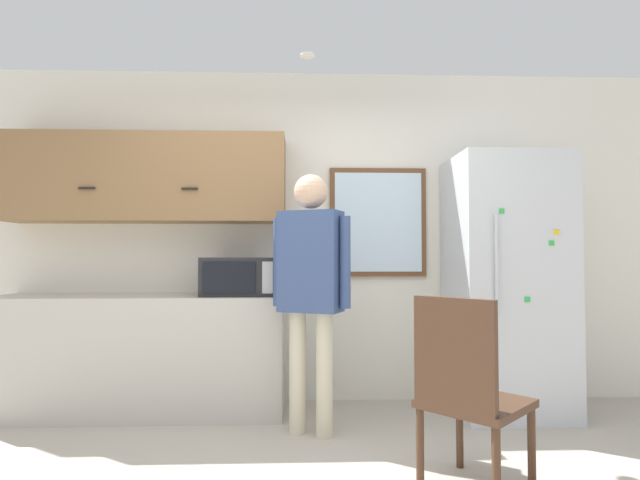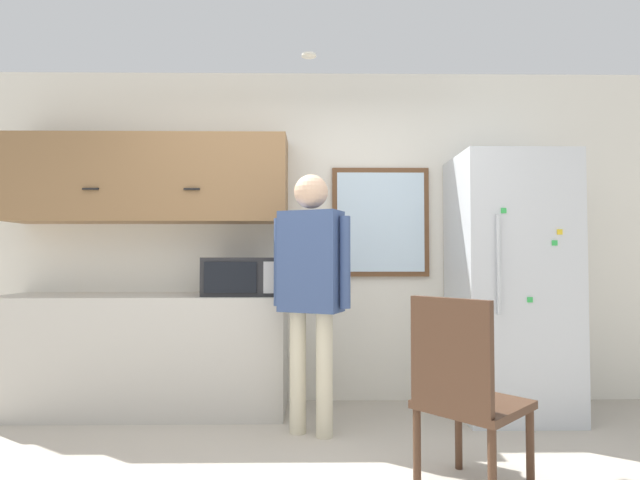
% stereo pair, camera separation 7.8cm
% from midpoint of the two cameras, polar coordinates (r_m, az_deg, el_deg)
% --- Properties ---
extents(back_wall, '(6.00, 0.06, 2.70)m').
position_cam_midpoint_polar(back_wall, '(4.14, -2.52, 0.54)').
color(back_wall, silver).
rests_on(back_wall, ground_plane).
extents(counter, '(2.16, 0.57, 0.88)m').
position_cam_midpoint_polar(counter, '(4.08, -19.02, -12.15)').
color(counter, '#BCB7AD').
rests_on(counter, ground_plane).
extents(upper_cabinets, '(2.16, 0.38, 0.68)m').
position_cam_midpoint_polar(upper_cabinets, '(4.16, -18.36, 6.58)').
color(upper_cabinets, olive).
extents(microwave, '(0.54, 0.38, 0.29)m').
position_cam_midpoint_polar(microwave, '(3.81, -8.46, -4.14)').
color(microwave, '#232326').
rests_on(microwave, counter).
extents(person, '(0.51, 0.36, 1.72)m').
position_cam_midpoint_polar(person, '(3.32, -0.36, -4.04)').
color(person, beige).
rests_on(person, ground_plane).
extents(refrigerator, '(0.80, 0.75, 1.93)m').
position_cam_midpoint_polar(refrigerator, '(4.03, 21.35, -4.73)').
color(refrigerator, silver).
rests_on(refrigerator, ground_plane).
extents(chair, '(0.65, 0.65, 0.98)m').
position_cam_midpoint_polar(chair, '(2.64, 16.91, -15.95)').
color(chair, '#472D1E').
rests_on(chair, ground_plane).
extents(window, '(0.80, 0.05, 0.89)m').
position_cam_midpoint_polar(window, '(4.14, 7.46, 2.04)').
color(window, brown).
extents(ceiling_light, '(0.11, 0.11, 0.01)m').
position_cam_midpoint_polar(ceiling_light, '(3.98, -0.68, 20.35)').
color(ceiling_light, white).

